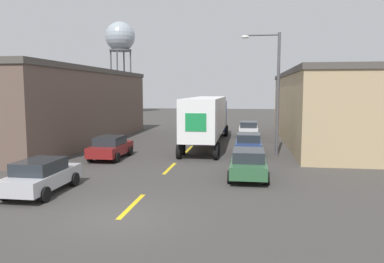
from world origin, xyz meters
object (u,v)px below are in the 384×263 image
Objects in this scene: street_lamp at (274,86)px; parked_car_left_near at (41,176)px; parked_car_left_far at (111,147)px; parked_car_right_mid at (248,143)px; parked_car_right_near at (248,163)px; semi_truck at (208,116)px; water_tower at (120,38)px; parked_car_right_far at (248,129)px.

parked_car_left_near is at bearing -134.12° from street_lamp.
parked_car_left_far and parked_car_right_mid have the same top height.
parked_car_right_near is (9.11, 4.21, 0.00)m from parked_car_left_near.
semi_truck is at bearing 70.41° from parked_car_left_near.
parked_car_right_mid is at bearing 51.75° from parked_car_left_near.
water_tower is at bearing 119.10° from parked_car_right_mid.
water_tower is (-25.01, 52.28, 13.93)m from parked_car_right_near.
water_tower reaches higher than parked_car_left_far.
parked_car_right_mid is (9.11, 3.05, 0.00)m from parked_car_left_far.
semi_truck is 17.15m from parked_car_left_near.
street_lamp is at bearing -16.30° from parked_car_right_mid.
parked_car_left_far is at bearing -166.53° from street_lamp.
parked_car_right_far is at bearing 55.66° from parked_car_left_far.
parked_car_left_far is at bearing -124.34° from parked_car_right_far.
parked_car_left_far is 1.00× the size of parked_car_right_mid.
parked_car_right_far is 17.63m from parked_car_right_near.
water_tower reaches higher than parked_car_right_near.
parked_car_right_near is 8.16m from street_lamp.
parked_car_left_far is at bearing -71.67° from water_tower.
parked_car_right_far is at bearing 67.36° from parked_car_left_near.
parked_car_right_mid is 0.51× the size of street_lamp.
parked_car_right_mid is at bearing 18.52° from parked_car_left_far.
parked_car_right_far is 1.00× the size of parked_car_left_far.
semi_truck reaches higher than parked_car_left_near.
street_lamp is at bearing -59.60° from water_tower.
semi_truck is 3.73× the size of parked_car_right_mid.
street_lamp reaches higher than parked_car_right_far.
parked_car_left_near is at bearing -109.98° from semi_truck.
parked_car_left_far is at bearing 154.75° from parked_car_right_near.
parked_car_left_near is 15.97m from street_lamp.
parked_car_left_near is (-5.73, -16.09, -1.61)m from semi_truck.
water_tower is at bearing 115.56° from parked_car_right_near.
parked_car_right_near is (0.00, -17.63, 0.00)m from parked_car_right_far.
parked_car_left_near is 10.04m from parked_car_right_near.
parked_car_right_near and parked_car_left_far have the same top height.
water_tower is at bearing 120.40° from street_lamp.
parked_car_left_near and parked_car_left_far have the same top height.
parked_car_right_far is at bearing 90.00° from parked_car_right_near.
parked_car_left_far is (0.00, 8.51, 0.00)m from parked_car_left_near.
water_tower reaches higher than parked_car_right_mid.
parked_car_left_near is at bearing -155.20° from parked_car_right_near.
water_tower reaches higher than parked_car_left_near.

